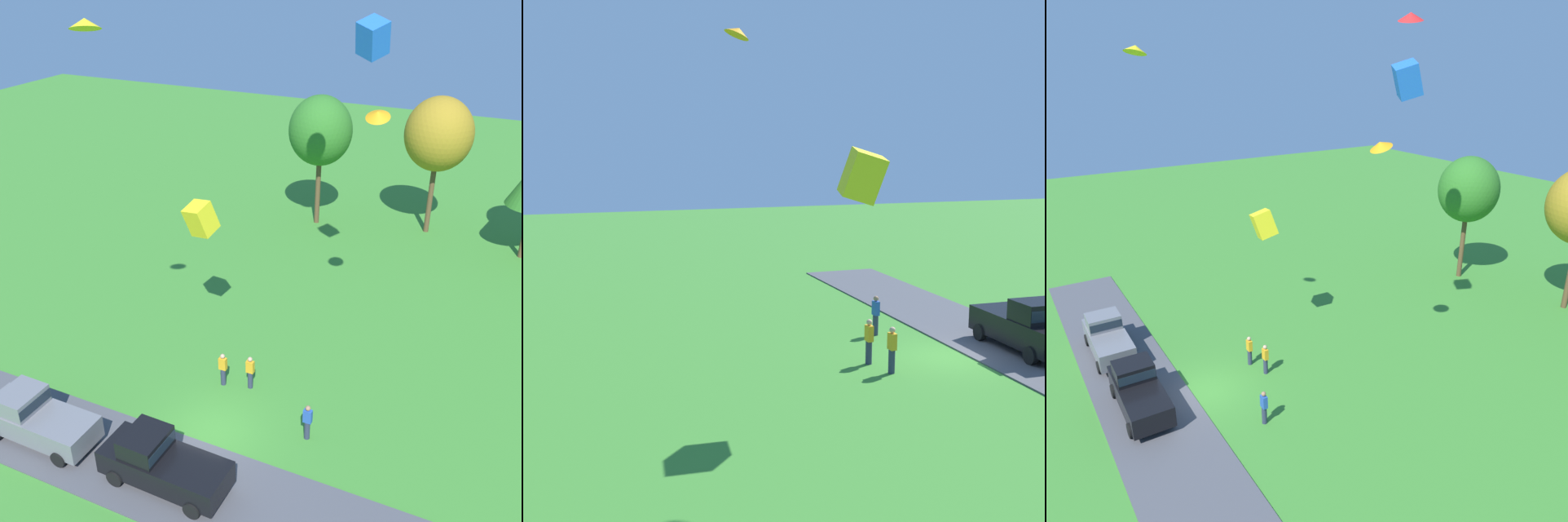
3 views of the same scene
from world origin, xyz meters
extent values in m
plane|color=#3D842D|center=(0.00, 0.00, 0.00)|extent=(120.00, 120.00, 0.00)
cube|color=#4C4C51|center=(0.00, -2.73, 0.03)|extent=(36.00, 4.40, 0.06)
cube|color=slate|center=(-6.24, -3.13, 0.90)|extent=(5.01, 1.92, 1.00)
cube|color=slate|center=(-7.04, -3.12, 1.80)|extent=(1.51, 1.77, 0.80)
cube|color=#19232D|center=(-7.04, -3.12, 1.80)|extent=(1.54, 1.73, 0.44)
cylinder|color=black|center=(-7.93, -2.22, 0.40)|extent=(0.68, 0.24, 0.68)
cylinder|color=black|center=(-4.54, -4.04, 0.40)|extent=(0.68, 0.24, 0.68)
cylinder|color=black|center=(-4.53, -2.23, 0.40)|extent=(0.68, 0.24, 0.68)
cube|color=black|center=(-0.24, -3.01, 0.90)|extent=(5.03, 1.97, 1.00)
cube|color=black|center=(-1.03, -3.00, 1.80)|extent=(1.52, 1.78, 0.80)
cube|color=#19232D|center=(-1.03, -3.00, 1.80)|extent=(1.55, 1.75, 0.44)
cylinder|color=black|center=(-1.95, -3.89, 0.40)|extent=(0.68, 0.25, 0.68)
cylinder|color=black|center=(-1.92, -2.09, 0.40)|extent=(0.68, 0.25, 0.68)
cylinder|color=black|center=(1.45, -3.94, 0.40)|extent=(0.68, 0.25, 0.68)
cylinder|color=black|center=(1.48, -2.14, 0.40)|extent=(0.68, 0.25, 0.68)
cylinder|color=#2D334C|center=(3.75, 1.53, 0.44)|extent=(0.24, 0.24, 0.88)
cube|color=#2851AD|center=(3.75, 1.53, 1.18)|extent=(0.36, 0.22, 0.60)
sphere|color=#9E7051|center=(3.75, 1.53, 1.60)|extent=(0.22, 0.22, 0.22)
cylinder|color=#2D334C|center=(-1.06, 3.17, 0.44)|extent=(0.24, 0.24, 0.88)
cube|color=orange|center=(-1.06, 3.17, 1.18)|extent=(0.36, 0.22, 0.60)
sphere|color=tan|center=(-1.06, 3.17, 1.60)|extent=(0.22, 0.22, 0.22)
cylinder|color=#2D334C|center=(0.18, 3.49, 0.44)|extent=(0.24, 0.24, 0.88)
cube|color=orange|center=(0.18, 3.49, 1.18)|extent=(0.36, 0.22, 0.60)
sphere|color=tan|center=(0.18, 3.49, 1.60)|extent=(0.22, 0.22, 0.22)
cylinder|color=brown|center=(-3.59, 22.61, 2.45)|extent=(0.36, 0.36, 4.91)
ellipsoid|color=#2D7023|center=(-3.59, 22.61, 6.89)|extent=(4.42, 4.42, 4.86)
cylinder|color=brown|center=(4.10, 24.42, 2.52)|extent=(0.36, 0.36, 5.05)
ellipsoid|color=olive|center=(4.10, 24.42, 7.09)|extent=(4.54, 4.54, 5.00)
cone|color=yellow|center=(-3.51, -0.52, 16.14)|extent=(1.46, 1.47, 0.59)
cube|color=blue|center=(3.03, 9.66, 14.86)|extent=(1.48, 1.83, 1.87)
cube|color=yellow|center=(-3.19, 5.40, 7.18)|extent=(1.43, 1.55, 1.79)
cone|color=orange|center=(4.10, 7.37, 12.29)|extent=(1.01, 1.04, 0.66)
camera|label=1|loc=(10.06, -16.68, 18.38)|focal=42.00mm
camera|label=2|loc=(-23.55, 14.66, 8.35)|focal=50.00mm
camera|label=3|loc=(21.03, -7.11, 15.56)|focal=35.00mm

